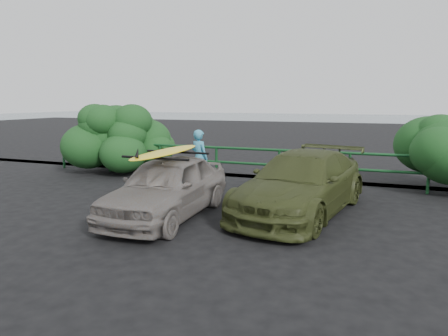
# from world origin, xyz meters

# --- Properties ---
(ground) EXTENTS (80.00, 80.00, 0.00)m
(ground) POSITION_xyz_m (0.00, 0.00, 0.00)
(ground) COLOR black
(ocean) EXTENTS (200.00, 200.00, 0.00)m
(ocean) POSITION_xyz_m (0.00, 60.00, 0.00)
(ocean) COLOR slate
(ocean) RESTS_ON ground
(guardrail) EXTENTS (14.00, 0.08, 1.04)m
(guardrail) POSITION_xyz_m (0.00, 5.00, 0.52)
(guardrail) COLOR #13421E
(guardrail) RESTS_ON ground
(shrub_left) EXTENTS (3.20, 2.40, 2.27)m
(shrub_left) POSITION_xyz_m (-4.80, 5.40, 1.13)
(shrub_left) COLOR #1A471B
(shrub_left) RESTS_ON ground
(shrub_right) EXTENTS (3.20, 2.40, 1.91)m
(shrub_right) POSITION_xyz_m (5.00, 5.50, 0.95)
(shrub_right) COLOR #1A471B
(shrub_right) RESTS_ON ground
(sedan) EXTENTS (1.56, 3.83, 1.30)m
(sedan) POSITION_xyz_m (-0.47, 0.77, 0.65)
(sedan) COLOR slate
(sedan) RESTS_ON ground
(olive_vehicle) EXTENTS (2.77, 4.89, 1.34)m
(olive_vehicle) POSITION_xyz_m (2.14, 2.06, 0.67)
(olive_vehicle) COLOR #353D1B
(olive_vehicle) RESTS_ON ground
(man) EXTENTS (0.70, 0.59, 1.63)m
(man) POSITION_xyz_m (-1.09, 3.89, 0.82)
(man) COLOR teal
(man) RESTS_ON ground
(roof_rack) EXTENTS (1.50, 1.05, 0.05)m
(roof_rack) POSITION_xyz_m (-0.47, 0.77, 1.33)
(roof_rack) COLOR black
(roof_rack) RESTS_ON sedan
(surfboard) EXTENTS (0.58, 2.71, 0.08)m
(surfboard) POSITION_xyz_m (-0.47, 0.77, 1.39)
(surfboard) COLOR yellow
(surfboard) RESTS_ON roof_rack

